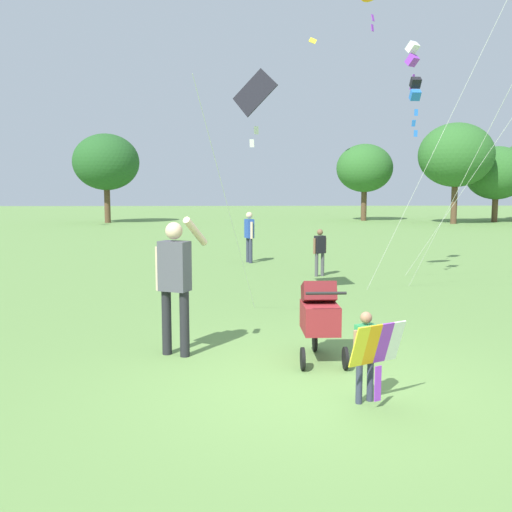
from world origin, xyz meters
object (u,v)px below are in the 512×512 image
kite_orange_delta (416,92)px  person_sitting_far (249,233)px  child_with_butterfly_kite (368,349)px  person_red_shirt (320,249)px  kite_blue_high (414,57)px  kite_adult_black (254,97)px  person_adult_flyer (175,276)px  stroller (320,314)px

kite_orange_delta → person_sitting_far: size_ratio=3.08×
child_with_butterfly_kite → person_red_shirt: (0.70, 8.41, 0.11)m
kite_blue_high → person_sitting_far: 6.43m
person_red_shirt → person_sitting_far: 3.12m
kite_orange_delta → kite_blue_high: size_ratio=0.80×
kite_orange_delta → child_with_butterfly_kite: bearing=-110.1°
person_sitting_far → person_red_shirt: bearing=-57.1°
kite_blue_high → person_red_shirt: size_ratio=4.83×
kite_adult_black → person_red_shirt: 5.11m
person_adult_flyer → person_red_shirt: size_ratio=1.57×
kite_adult_black → kite_blue_high: size_ratio=0.77×
stroller → kite_adult_black: size_ratio=0.25×
stroller → person_sitting_far: size_ratio=0.73×
kite_blue_high → person_sitting_far: size_ratio=3.83×
kite_adult_black → kite_blue_high: (3.93, 3.73, 1.52)m
person_adult_flyer → kite_blue_high: (5.04, 6.68, 4.24)m
child_with_butterfly_kite → stroller: stroller is taller
stroller → person_sitting_far: 9.56m
person_sitting_far → child_with_butterfly_kite: bearing=-84.9°
person_sitting_far → person_adult_flyer: bearing=-97.1°
kite_orange_delta → person_sitting_far: (-3.51, 4.13, -3.35)m
stroller → person_red_shirt: person_red_shirt is taller
child_with_butterfly_kite → person_red_shirt: size_ratio=0.81×
person_adult_flyer → stroller: 1.93m
kite_adult_black → stroller: bearing=-76.9°
kite_orange_delta → kite_blue_high: (0.38, 1.55, 1.07)m
child_with_butterfly_kite → person_sitting_far: 11.08m
child_with_butterfly_kite → kite_adult_black: kite_adult_black is taller
child_with_butterfly_kite → kite_blue_high: 10.10m
kite_adult_black → person_sitting_far: kite_adult_black is taller
kite_blue_high → person_sitting_far: (-3.89, 2.58, -4.42)m
stroller → kite_blue_high: size_ratio=0.19×
kite_orange_delta → person_red_shirt: size_ratio=3.89×
stroller → kite_orange_delta: bearing=62.6°
stroller → kite_orange_delta: size_ratio=0.24×
person_adult_flyer → kite_orange_delta: kite_orange_delta is taller
kite_adult_black → kite_blue_high: bearing=43.5°
person_adult_flyer → person_red_shirt: person_adult_flyer is taller
stroller → kite_blue_high: kite_blue_high is taller
person_sitting_far → kite_blue_high: bearing=-33.6°
kite_blue_high → kite_orange_delta: bearing=-103.9°
person_red_shirt → stroller: bearing=-98.1°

